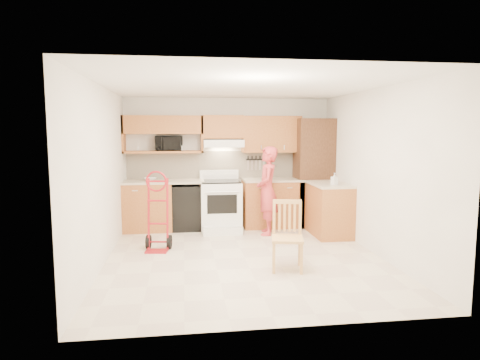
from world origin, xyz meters
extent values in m
cube|color=beige|center=(0.00, 0.00, -0.01)|extent=(4.00, 4.50, 0.02)
cube|color=white|center=(0.00, 0.00, 2.51)|extent=(4.00, 4.50, 0.02)
cube|color=white|center=(0.00, 2.26, 1.25)|extent=(4.00, 0.02, 2.50)
cube|color=white|center=(0.00, -2.26, 1.25)|extent=(4.00, 0.02, 2.50)
cube|color=white|center=(-2.01, 0.00, 1.25)|extent=(0.02, 4.50, 2.50)
cube|color=white|center=(2.01, 0.00, 1.25)|extent=(0.02, 4.50, 2.50)
cube|color=beige|center=(0.00, 2.23, 1.20)|extent=(3.92, 0.03, 0.55)
cube|color=#AF6F3A|center=(-1.55, 1.95, 0.45)|extent=(0.90, 0.60, 0.90)
cube|color=black|center=(-0.80, 1.95, 0.42)|extent=(0.60, 0.60, 0.85)
cube|color=#AF6F3A|center=(0.83, 1.95, 0.45)|extent=(1.14, 0.60, 0.90)
cube|color=beige|center=(-1.25, 1.95, 0.92)|extent=(1.50, 0.63, 0.04)
cube|color=beige|center=(0.83, 1.95, 0.92)|extent=(1.14, 0.63, 0.04)
cube|color=#AF6F3A|center=(1.70, 1.15, 0.45)|extent=(0.60, 1.00, 0.90)
cube|color=beige|center=(1.70, 1.15, 0.92)|extent=(0.63, 1.00, 0.04)
cube|color=brown|center=(1.65, 1.95, 1.05)|extent=(0.70, 0.60, 2.10)
cube|color=#AF6F3A|center=(-1.25, 2.08, 1.98)|extent=(1.50, 0.33, 0.34)
cube|color=#AF6F3A|center=(-1.25, 2.08, 1.47)|extent=(1.50, 0.33, 0.04)
cube|color=#AF6F3A|center=(-0.12, 2.08, 1.94)|extent=(0.76, 0.33, 0.44)
cube|color=#AF6F3A|center=(0.83, 2.08, 1.80)|extent=(1.14, 0.33, 0.70)
cube|color=white|center=(-0.12, 2.02, 1.63)|extent=(0.76, 0.46, 0.14)
imported|color=black|center=(-1.15, 2.08, 1.63)|extent=(0.52, 0.36, 0.28)
imported|color=#C53A3D|center=(0.61, 1.35, 0.80)|extent=(0.47, 0.64, 1.59)
imported|color=white|center=(1.70, 0.92, 1.04)|extent=(0.12, 0.12, 0.21)
imported|color=white|center=(-1.50, 1.95, 0.97)|extent=(0.24, 0.24, 0.06)
camera|label=1|loc=(-0.87, -5.95, 1.87)|focal=31.27mm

